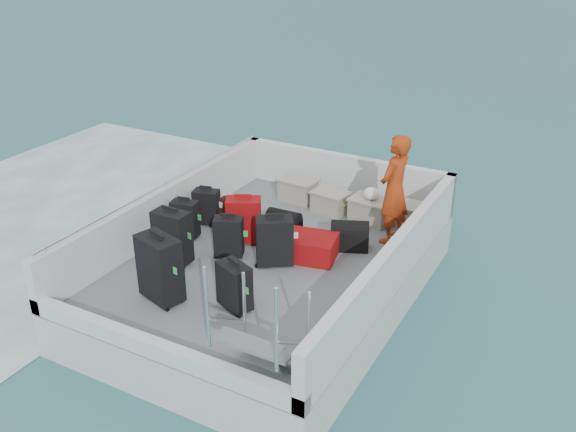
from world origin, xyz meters
name	(u,v)px	position (x,y,z in m)	size (l,w,h in m)	color
ground	(272,296)	(0.00, 0.00, 0.00)	(160.00, 160.00, 0.00)	#184C54
wake_foam	(31,224)	(-4.80, 0.00, 0.00)	(10.00, 10.00, 0.00)	white
ferry_hull	(271,278)	(0.00, 0.00, 0.30)	(3.60, 5.00, 0.60)	silver
deck	(271,258)	(0.00, 0.00, 0.61)	(3.30, 4.70, 0.02)	slate
deck_fittings	(282,249)	(0.35, -0.32, 0.99)	(3.60, 5.00, 0.90)	silver
suitcase_0	(172,237)	(-1.08, -0.72, 0.99)	(0.48, 0.27, 0.74)	black
suitcase_1	(185,220)	(-1.38, -0.05, 0.90)	(0.37, 0.21, 0.56)	black
suitcase_2	(207,207)	(-1.37, 0.45, 0.89)	(0.37, 0.22, 0.54)	black
suitcase_3	(160,269)	(-0.65, -1.51, 1.04)	(0.55, 0.32, 0.83)	black
suitcase_4	(229,237)	(-0.53, -0.23, 0.91)	(0.38, 0.23, 0.57)	black
suitcase_5	(244,221)	(-0.58, 0.23, 0.95)	(0.48, 0.29, 0.66)	maroon
suitcase_6	(234,287)	(0.23, -1.26, 0.91)	(0.42, 0.25, 0.59)	black
suitcase_7	(275,242)	(0.13, -0.12, 0.96)	(0.48, 0.27, 0.67)	black
suitcase_8	(306,246)	(0.40, 0.25, 0.78)	(0.53, 0.81, 0.32)	maroon
duffel_0	(238,215)	(-0.93, 0.64, 0.78)	(0.54, 0.30, 0.32)	black
duffel_1	(284,227)	(-0.15, 0.62, 0.78)	(0.48, 0.30, 0.32)	black
duffel_2	(349,238)	(0.82, 0.76, 0.78)	(0.52, 0.30, 0.32)	black
crate_0	(298,191)	(-0.58, 1.88, 0.79)	(0.56, 0.38, 0.34)	#A8A192
crate_1	(330,203)	(0.07, 1.72, 0.78)	(0.51, 0.36, 0.31)	#A8A192
crate_2	(370,211)	(0.75, 1.69, 0.79)	(0.57, 0.39, 0.34)	#A8A192
crate_3	(411,217)	(1.35, 1.83, 0.78)	(0.54, 0.37, 0.33)	#A8A192
yellow_bag	(390,208)	(0.93, 2.06, 0.73)	(0.28, 0.26, 0.22)	yellow
white_bag	(371,195)	(0.75, 1.69, 1.05)	(0.24, 0.24, 0.18)	white
passenger	(394,190)	(1.24, 1.27, 1.41)	(0.58, 0.38, 1.58)	#ED4716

